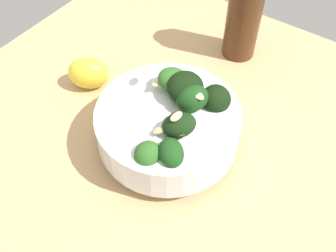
# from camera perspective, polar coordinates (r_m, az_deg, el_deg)

# --- Properties ---
(ground_plane) EXTENTS (0.61, 0.61, 0.04)m
(ground_plane) POSITION_cam_1_polar(r_m,az_deg,el_deg) (0.61, -1.53, 1.58)
(ground_plane) COLOR tan
(bowl_of_broccoli) EXTENTS (0.19, 0.19, 0.11)m
(bowl_of_broccoli) POSITION_cam_1_polar(r_m,az_deg,el_deg) (0.51, 0.33, 0.52)
(bowl_of_broccoli) COLOR white
(bowl_of_broccoli) RESTS_ON ground_plane
(lemon_wedge) EXTENTS (0.08, 0.07, 0.05)m
(lemon_wedge) POSITION_cam_1_polar(r_m,az_deg,el_deg) (0.62, -11.57, 7.58)
(lemon_wedge) COLOR yellow
(lemon_wedge) RESTS_ON ground_plane
(bottle_tall) EXTENTS (0.06, 0.06, 0.17)m
(bottle_tall) POSITION_cam_1_polar(r_m,az_deg,el_deg) (0.64, 11.18, 16.16)
(bottle_tall) COLOR #472814
(bottle_tall) RESTS_ON ground_plane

